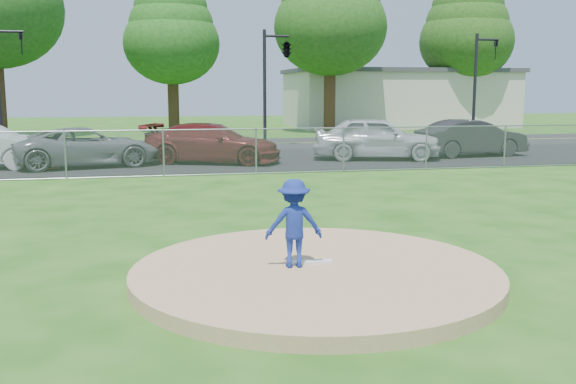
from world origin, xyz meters
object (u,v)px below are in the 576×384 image
object	(u,v)px
commercial_building	(397,98)
tree_far_right	(467,29)
traffic_signal_center	(284,51)
parked_car_darkred	(212,143)
parked_car_charcoal	(471,138)
tree_center	(172,31)
parked_car_pearl	(377,138)
traffic_cone	(54,159)
traffic_signal_right	(479,78)
traffic_signal_left	(3,76)
pitcher	(294,223)
parked_car_gray	(87,147)
tree_right	(330,12)

from	to	relation	value
commercial_building	tree_far_right	xyz separation A→B (m)	(4.00, -3.00, 4.90)
traffic_signal_center	parked_car_darkred	distance (m)	8.55
parked_car_darkred	parked_car_charcoal	distance (m)	10.90
tree_center	parked_car_pearl	distance (m)	20.70
traffic_cone	parked_car_darkred	size ratio (longest dim) A/B	0.13
commercial_building	traffic_signal_right	bearing A→B (deg)	-96.29
traffic_signal_left	pitcher	world-z (taller)	traffic_signal_left
traffic_signal_right	parked_car_gray	world-z (taller)	traffic_signal_right
tree_far_right	commercial_building	bearing A→B (deg)	143.13
parked_car_charcoal	tree_right	bearing A→B (deg)	0.08
commercial_building	pitcher	bearing A→B (deg)	-113.28
tree_right	traffic_signal_left	xyz separation A→B (m)	(-17.76, -10.00, -4.29)
pitcher	parked_car_darkred	bearing A→B (deg)	-86.22
parked_car_gray	traffic_signal_right	bearing A→B (deg)	-84.30
traffic_signal_center	commercial_building	bearing A→B (deg)	53.06
traffic_signal_right	tree_far_right	bearing A→B (deg)	66.09
tree_center	tree_far_right	world-z (taller)	tree_far_right
parked_car_gray	traffic_cone	bearing A→B (deg)	93.32
traffic_signal_center	traffic_cone	bearing A→B (deg)	-144.26
tree_far_right	parked_car_pearl	bearing A→B (deg)	-124.87
traffic_cone	parked_car_darkred	xyz separation A→B (m)	(5.65, 0.57, 0.42)
tree_right	tree_far_right	bearing A→B (deg)	15.26
tree_center	parked_car_gray	size ratio (longest dim) A/B	1.93
tree_far_right	traffic_cone	xyz separation A→B (m)	(-25.78, -20.02, -6.72)
commercial_building	tree_center	bearing A→B (deg)	-166.76
tree_far_right	traffic_signal_left	distance (m)	31.78
parked_car_gray	tree_right	bearing A→B (deg)	-53.11
parked_car_pearl	parked_car_charcoal	distance (m)	4.38
tree_far_right	traffic_cone	distance (m)	33.32
traffic_signal_right	parked_car_charcoal	xyz separation A→B (m)	(-3.47, -6.04, -2.59)
pitcher	parked_car_pearl	world-z (taller)	parked_car_pearl
traffic_cone	parked_car_gray	size ratio (longest dim) A/B	0.13
parked_car_gray	parked_car_darkred	xyz separation A→B (m)	(4.55, 0.24, 0.04)
traffic_signal_center	traffic_signal_right	xyz separation A→B (m)	(10.27, 0.00, -1.25)
traffic_signal_right	pitcher	xyz separation A→B (m)	(-14.55, -21.91, -2.51)
tree_far_right	traffic_signal_left	world-z (taller)	tree_far_right
traffic_cone	tree_center	bearing A→B (deg)	75.89
pitcher	parked_car_charcoal	world-z (taller)	parked_car_charcoal
parked_car_pearl	traffic_signal_center	bearing A→B (deg)	34.81
tree_far_right	pitcher	xyz separation A→B (m)	(-20.31, -34.91, -6.21)
commercial_building	parked_car_charcoal	size ratio (longest dim) A/B	3.55
tree_center	tree_far_right	size ratio (longest dim) A/B	0.92
commercial_building	parked_car_gray	xyz separation A→B (m)	(-20.68, -22.68, -1.44)
tree_center	pitcher	bearing A→B (deg)	-88.84
traffic_signal_right	traffic_cone	size ratio (longest dim) A/B	8.46
traffic_signal_center	parked_car_charcoal	distance (m)	9.87
traffic_signal_right	parked_car_gray	xyz separation A→B (m)	(-18.92, -6.68, -2.64)
traffic_signal_left	parked_car_charcoal	bearing A→B (deg)	-17.19
parked_car_gray	parked_car_charcoal	size ratio (longest dim) A/B	1.11
tree_center	parked_car_gray	bearing A→B (deg)	-101.15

